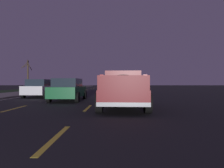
{
  "coord_description": "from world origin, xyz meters",
  "views": [
    {
      "loc": [
        -0.41,
        -3.1,
        1.25
      ],
      "look_at": [
        10.8,
        -2.93,
        1.18
      ],
      "focal_mm": 32.41,
      "sensor_mm": 36.0,
      "label": 1
    }
  ],
  "objects": [
    {
      "name": "lane_markings",
      "position": [
        30.0,
        3.09,
        0.0
      ],
      "size": [
        108.0,
        7.04,
        0.01
      ],
      "color": "yellow",
      "rests_on": "ground"
    },
    {
      "name": "ground",
      "position": [
        27.0,
        0.0,
        0.0
      ],
      "size": [
        144.0,
        144.0,
        0.0
      ],
      "primitive_type": "plane",
      "color": "black"
    },
    {
      "name": "sedan_red",
      "position": [
        33.68,
        -3.31,
        0.78
      ],
      "size": [
        4.45,
        2.11,
        1.54
      ],
      "color": "maroon",
      "rests_on": "ground"
    },
    {
      "name": "grass_verge",
      "position": [
        27.0,
        12.45,
        0.0
      ],
      "size": [
        108.0,
        6.0,
        0.01
      ],
      "primitive_type": "cube",
      "color": "#1E3819",
      "rests_on": "ground"
    },
    {
      "name": "sedan_white",
      "position": [
        17.28,
        3.45,
        0.78
      ],
      "size": [
        4.41,
        2.03,
        1.54
      ],
      "color": "silver",
      "rests_on": "ground"
    },
    {
      "name": "sedan_silver",
      "position": [
        19.89,
        -3.74,
        0.78
      ],
      "size": [
        4.42,
        2.05,
        1.54
      ],
      "color": "#B2B5BA",
      "rests_on": "ground"
    },
    {
      "name": "sedan_green",
      "position": [
        13.65,
        0.16,
        0.78
      ],
      "size": [
        4.41,
        2.04,
        1.54
      ],
      "color": "#14592D",
      "rests_on": "ground"
    },
    {
      "name": "bare_tree_far",
      "position": [
        36.75,
        13.08,
        2.92
      ],
      "size": [
        1.37,
        1.94,
        5.54
      ],
      "color": "#423323",
      "rests_on": "ground"
    },
    {
      "name": "sidewalk_shoulder",
      "position": [
        27.0,
        7.45,
        0.06
      ],
      "size": [
        108.0,
        4.0,
        0.12
      ],
      "primitive_type": "cube",
      "color": "gray",
      "rests_on": "ground"
    },
    {
      "name": "pickup_truck",
      "position": [
        9.75,
        -3.5,
        0.98
      ],
      "size": [
        5.49,
        2.4,
        1.87
      ],
      "color": "maroon",
      "rests_on": "ground"
    }
  ]
}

